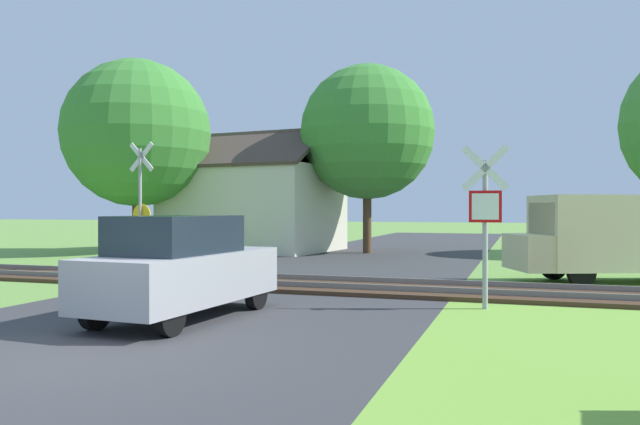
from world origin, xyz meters
TOP-DOWN VIEW (x-y plane):
  - ground_plane at (0.00, 0.00)m, footprint 160.00×160.00m
  - road_asphalt at (0.00, 2.00)m, footprint 8.04×80.00m
  - rail_track at (0.00, 7.67)m, footprint 60.00×2.60m
  - stop_sign_near at (4.78, 5.60)m, footprint 0.88×0.16m
  - crossing_sign_far at (-5.21, 9.21)m, footprint 0.87×0.17m
  - house at (-6.17, 19.45)m, footprint 7.89×6.62m
  - tree_center at (-0.85, 19.30)m, footprint 5.72×5.72m
  - tree_left at (-10.23, 16.34)m, footprint 6.26×6.26m
  - mail_truck at (7.69, 11.00)m, footprint 5.24×3.52m
  - parked_car at (-0.13, 2.92)m, footprint 1.92×4.11m

SIDE VIEW (x-z plane):
  - ground_plane at x=0.00m, z-range 0.00..0.00m
  - road_asphalt at x=0.00m, z-range 0.00..0.01m
  - rail_track at x=0.00m, z-range -0.05..0.17m
  - parked_car at x=-0.13m, z-range 0.00..1.78m
  - mail_truck at x=7.69m, z-range 0.12..2.36m
  - stop_sign_near at x=4.78m, z-range 0.23..3.33m
  - house at x=-6.17m, z-range -0.68..4.73m
  - crossing_sign_far at x=-5.21m, z-range 0.16..4.02m
  - tree_left at x=-10.23m, z-range 0.99..9.24m
  - tree_center at x=-0.85m, z-range 1.14..9.15m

